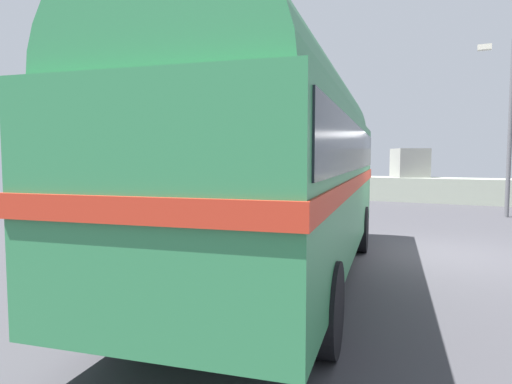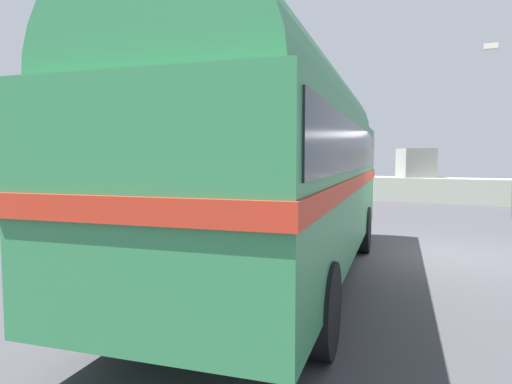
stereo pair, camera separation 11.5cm
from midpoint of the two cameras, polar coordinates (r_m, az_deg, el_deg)
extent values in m
cube|color=#3D3C41|center=(10.01, 21.67, -7.40)|extent=(32.00, 26.00, 0.02)
cube|color=gray|center=(21.63, 24.89, 0.12)|extent=(31.36, 1.80, 1.10)
sphere|color=#9E957E|center=(25.47, -4.60, 3.71)|extent=(1.23, 1.23, 1.23)
sphere|color=gray|center=(23.61, 6.61, 3.20)|extent=(0.86, 0.86, 0.86)
cube|color=gray|center=(22.06, 18.82, 3.53)|extent=(1.91, 1.88, 1.33)
cylinder|color=black|center=(10.08, 0.18, -4.18)|extent=(0.45, 1.00, 0.96)
cylinder|color=black|center=(9.69, 12.83, -4.64)|extent=(0.45, 1.00, 0.96)
cylinder|color=black|center=(5.41, -16.22, -11.87)|extent=(0.45, 1.00, 0.96)
cylinder|color=black|center=(4.64, 8.09, -14.51)|extent=(0.45, 1.00, 0.96)
cube|color=#307C4B|center=(7.18, 2.65, 0.98)|extent=(3.90, 8.70, 2.10)
cylinder|color=#307C4B|center=(7.19, 2.68, 9.35)|extent=(3.64, 8.33, 2.20)
cube|color=red|center=(7.18, 2.65, 1.39)|extent=(3.96, 8.79, 0.20)
cube|color=black|center=(7.17, 2.67, 5.59)|extent=(3.87, 8.37, 0.64)
cube|color=silver|center=(11.43, 7.91, -2.18)|extent=(2.27, 0.58, 0.28)
cylinder|color=#5B5B60|center=(17.07, 29.41, 6.93)|extent=(0.14, 0.14, 5.85)
cube|color=beige|center=(17.81, 26.89, 16.08)|extent=(0.44, 0.24, 0.18)
camera|label=1|loc=(0.06, -90.48, -0.04)|focal=31.48mm
camera|label=2|loc=(0.06, 89.52, 0.04)|focal=31.48mm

